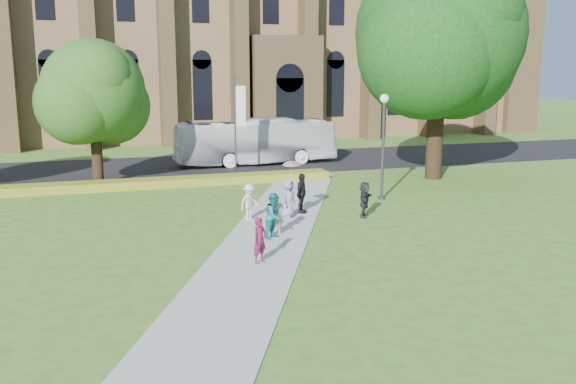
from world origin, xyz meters
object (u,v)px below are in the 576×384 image
object	(u,v)px
large_tree	(439,34)
streetlamp	(383,134)
tour_coach	(256,142)
pedestrian_0	(260,240)

from	to	relation	value
large_tree	streetlamp	bearing A→B (deg)	-140.71
tour_coach	large_tree	bearing A→B (deg)	-136.78
streetlamp	tour_coach	size ratio (longest dim) A/B	0.48
streetlamp	tour_coach	bearing A→B (deg)	103.67
streetlamp	large_tree	bearing A→B (deg)	39.29
streetlamp	pedestrian_0	xyz separation A→B (m)	(-8.56, -8.41, -2.46)
large_tree	pedestrian_0	bearing A→B (deg)	-137.45
streetlamp	pedestrian_0	world-z (taller)	streetlamp
large_tree	pedestrian_0	distance (m)	20.52
tour_coach	pedestrian_0	distance (m)	22.03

